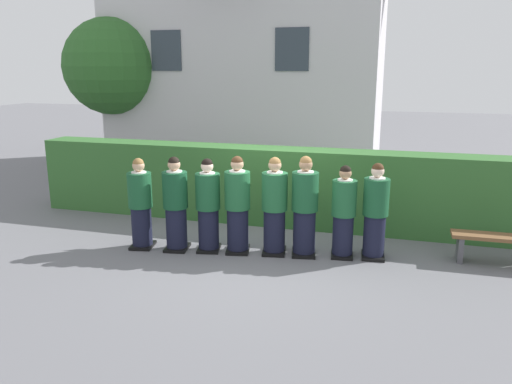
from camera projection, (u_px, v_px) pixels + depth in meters
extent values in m
plane|color=slate|center=(256.00, 252.00, 8.55)|extent=(60.00, 60.00, 0.00)
cylinder|color=black|center=(142.00, 227.00, 8.71)|extent=(0.35, 0.35, 0.72)
cube|color=black|center=(143.00, 245.00, 8.79)|extent=(0.44, 0.51, 0.05)
cylinder|color=#19512D|center=(140.00, 190.00, 8.55)|extent=(0.41, 0.41, 0.60)
cylinder|color=white|center=(139.00, 173.00, 8.48)|extent=(0.25, 0.25, 0.03)
cube|color=#236038|center=(143.00, 181.00, 8.71)|extent=(0.04, 0.02, 0.26)
sphere|color=tan|center=(138.00, 166.00, 8.45)|extent=(0.20, 0.20, 0.20)
sphere|color=olive|center=(138.00, 164.00, 8.44)|extent=(0.19, 0.19, 0.19)
cube|color=white|center=(145.00, 191.00, 8.83)|extent=(0.15, 0.03, 0.20)
cylinder|color=black|center=(177.00, 228.00, 8.60)|extent=(0.36, 0.36, 0.74)
cube|color=black|center=(177.00, 248.00, 8.68)|extent=(0.44, 0.51, 0.05)
cylinder|color=#144728|center=(175.00, 190.00, 8.44)|extent=(0.42, 0.42, 0.61)
cylinder|color=white|center=(174.00, 172.00, 8.36)|extent=(0.26, 0.26, 0.03)
cube|color=navy|center=(178.00, 180.00, 8.60)|extent=(0.04, 0.02, 0.27)
sphere|color=tan|center=(174.00, 165.00, 8.33)|extent=(0.21, 0.21, 0.21)
sphere|color=black|center=(174.00, 162.00, 8.32)|extent=(0.19, 0.19, 0.19)
cylinder|color=black|center=(209.00, 229.00, 8.56)|extent=(0.35, 0.35, 0.73)
cube|color=black|center=(209.00, 248.00, 8.64)|extent=(0.46, 0.52, 0.05)
cylinder|color=#19512D|center=(208.00, 191.00, 8.40)|extent=(0.41, 0.41, 0.60)
cylinder|color=white|center=(207.00, 173.00, 8.33)|extent=(0.26, 0.26, 0.03)
cube|color=navy|center=(209.00, 182.00, 8.56)|extent=(0.04, 0.02, 0.27)
sphere|color=beige|center=(207.00, 166.00, 8.30)|extent=(0.21, 0.21, 0.21)
sphere|color=black|center=(207.00, 164.00, 8.29)|extent=(0.19, 0.19, 0.19)
cube|color=white|center=(210.00, 193.00, 8.68)|extent=(0.15, 0.04, 0.20)
cylinder|color=black|center=(238.00, 230.00, 8.50)|extent=(0.36, 0.36, 0.76)
cube|color=black|center=(238.00, 250.00, 8.58)|extent=(0.47, 0.54, 0.05)
cylinder|color=#1E5B33|center=(237.00, 190.00, 8.33)|extent=(0.43, 0.43, 0.63)
cylinder|color=white|center=(237.00, 171.00, 8.25)|extent=(0.27, 0.27, 0.03)
cube|color=gold|center=(239.00, 180.00, 8.50)|extent=(0.04, 0.02, 0.28)
sphere|color=tan|center=(237.00, 164.00, 8.23)|extent=(0.21, 0.21, 0.21)
sphere|color=#472D19|center=(237.00, 162.00, 8.22)|extent=(0.20, 0.20, 0.20)
cube|color=white|center=(239.00, 192.00, 8.62)|extent=(0.15, 0.04, 0.20)
cylinder|color=black|center=(274.00, 231.00, 8.43)|extent=(0.36, 0.36, 0.75)
cube|color=black|center=(274.00, 251.00, 8.51)|extent=(0.45, 0.53, 0.05)
cylinder|color=#1E5B33|center=(275.00, 191.00, 8.26)|extent=(0.43, 0.43, 0.62)
cylinder|color=white|center=(275.00, 173.00, 8.19)|extent=(0.26, 0.26, 0.03)
cube|color=navy|center=(276.00, 181.00, 8.43)|extent=(0.04, 0.02, 0.27)
sphere|color=tan|center=(275.00, 165.00, 8.16)|extent=(0.21, 0.21, 0.21)
sphere|color=olive|center=(275.00, 163.00, 8.15)|extent=(0.20, 0.20, 0.20)
cube|color=white|center=(276.00, 193.00, 8.55)|extent=(0.15, 0.03, 0.20)
cylinder|color=black|center=(304.00, 232.00, 8.35)|extent=(0.37, 0.37, 0.77)
cube|color=black|center=(304.00, 253.00, 8.44)|extent=(0.47, 0.54, 0.05)
cylinder|color=#19512D|center=(305.00, 191.00, 8.18)|extent=(0.43, 0.43, 0.63)
cylinder|color=white|center=(306.00, 172.00, 8.11)|extent=(0.27, 0.27, 0.03)
cube|color=gold|center=(305.00, 181.00, 8.35)|extent=(0.04, 0.02, 0.28)
sphere|color=tan|center=(306.00, 164.00, 8.08)|extent=(0.22, 0.22, 0.22)
sphere|color=olive|center=(306.00, 162.00, 8.07)|extent=(0.20, 0.20, 0.20)
cube|color=white|center=(305.00, 193.00, 8.47)|extent=(0.15, 0.04, 0.20)
cylinder|color=black|center=(343.00, 236.00, 8.28)|extent=(0.34, 0.34, 0.70)
cube|color=black|center=(342.00, 254.00, 8.36)|extent=(0.40, 0.48, 0.05)
cylinder|color=#1E5B33|center=(344.00, 198.00, 8.13)|extent=(0.40, 0.40, 0.58)
cylinder|color=white|center=(345.00, 180.00, 8.06)|extent=(0.25, 0.25, 0.03)
cube|color=#236038|center=(345.00, 188.00, 8.28)|extent=(0.04, 0.02, 0.26)
sphere|color=tan|center=(345.00, 173.00, 8.03)|extent=(0.20, 0.20, 0.20)
sphere|color=black|center=(345.00, 171.00, 8.02)|extent=(0.18, 0.18, 0.18)
cube|color=white|center=(344.00, 199.00, 8.40)|extent=(0.15, 0.03, 0.20)
cylinder|color=black|center=(374.00, 236.00, 8.23)|extent=(0.35, 0.35, 0.73)
cube|color=black|center=(373.00, 256.00, 8.31)|extent=(0.41, 0.48, 0.05)
cylinder|color=#19512D|center=(376.00, 197.00, 8.07)|extent=(0.41, 0.41, 0.60)
cylinder|color=white|center=(377.00, 178.00, 7.99)|extent=(0.25, 0.25, 0.03)
cube|color=gold|center=(376.00, 187.00, 8.22)|extent=(0.04, 0.02, 0.26)
sphere|color=beige|center=(378.00, 171.00, 7.97)|extent=(0.21, 0.21, 0.21)
sphere|color=#472D19|center=(378.00, 169.00, 7.96)|extent=(0.19, 0.19, 0.19)
cube|color=#33662D|center=(280.00, 186.00, 9.96)|extent=(10.31, 0.70, 1.52)
cube|color=silver|center=(248.00, 75.00, 15.60)|extent=(8.00, 3.91, 5.66)
cube|color=#2D3842|center=(166.00, 51.00, 14.09)|extent=(0.90, 0.04, 1.10)
cube|color=#2D3842|center=(292.00, 49.00, 13.11)|extent=(0.90, 0.04, 1.10)
cylinder|color=brown|center=(116.00, 141.00, 15.36)|extent=(0.24, 0.24, 1.76)
sphere|color=#2D6028|center=(111.00, 66.00, 14.83)|extent=(2.82, 2.82, 2.82)
cube|color=brown|center=(498.00, 237.00, 7.91)|extent=(1.41, 0.38, 0.06)
cube|color=#4C4C51|center=(460.00, 248.00, 8.11)|extent=(0.09, 0.32, 0.42)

